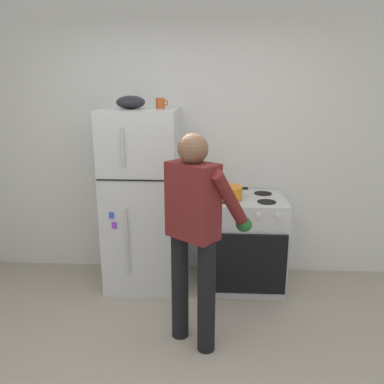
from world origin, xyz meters
The scene contains 7 objects.
kitchen_wall_back centered at (0.00, 1.95, 1.35)m, with size 6.00×0.10×2.70m, color silver.
refrigerator centered at (-0.37, 1.57, 0.85)m, with size 0.68×0.72×1.70m.
stove_range centered at (0.60, 1.56, 0.44)m, with size 0.76×0.67×0.89m.
person_cook centered at (0.18, 0.63, 0.95)m, with size 0.65×0.68×1.60m.
red_pot centered at (0.44, 1.52, 0.95)m, with size 0.36×0.26×0.11m.
coffee_mug centered at (-0.19, 1.62, 1.75)m, with size 0.11×0.08×0.10m.
mixing_bowl centered at (-0.45, 1.57, 1.76)m, with size 0.26×0.26×0.12m, color black.
Camera 1 is at (0.31, -2.05, 1.92)m, focal length 37.33 mm.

